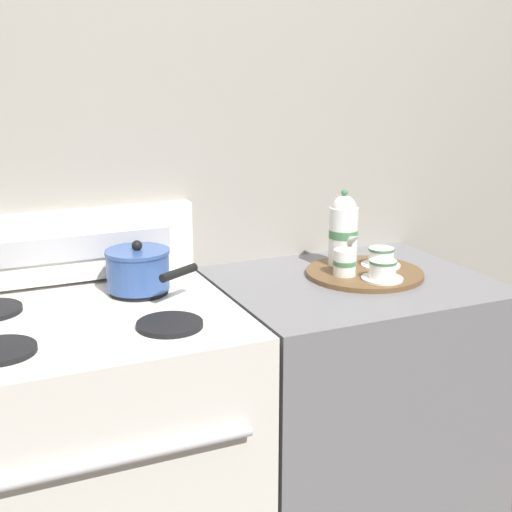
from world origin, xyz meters
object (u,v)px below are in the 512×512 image
saucepan (139,269)px  teapot (344,230)px  teacup_left (383,270)px  serving_tray (364,273)px  stove (89,487)px  creamer_jug (345,262)px  teacup_right (381,257)px

saucepan → teapot: bearing=-2.5°
teapot → teacup_left: (0.02, -0.17, -0.08)m
serving_tray → stove: bearing=-178.2°
creamer_jug → serving_tray: bearing=8.6°
saucepan → teacup_right: (0.70, -0.09, -0.02)m
stove → teacup_left: (0.82, -0.07, 0.50)m
stove → teacup_right: 1.02m
saucepan → teapot: teapot is taller
stove → teapot: size_ratio=4.14×
serving_tray → teacup_right: bearing=17.5°
saucepan → teacup_right: 0.71m
teapot → creamer_jug: 0.12m
saucepan → teacup_right: size_ratio=2.18×
serving_tray → creamer_jug: size_ratio=4.55×
stove → serving_tray: 0.94m
teacup_left → teapot: bearing=98.0°
stove → creamer_jug: creamer_jug is taller
stove → teapot: 0.99m
teapot → teacup_right: teapot is taller
stove → teacup_left: 0.96m
serving_tray → teapot: teapot is taller
stove → saucepan: size_ratio=3.74×
teacup_left → teacup_right: bearing=58.4°
teapot → teacup_right: bearing=-32.4°
serving_tray → teacup_left: bearing=-90.5°
saucepan → creamer_jug: size_ratio=3.38×
teapot → stove: bearing=-172.3°
serving_tray → saucepan: bearing=170.3°
serving_tray → teacup_left: 0.10m
teacup_right → saucepan: bearing=173.0°
teacup_left → teacup_right: 0.13m
stove → creamer_jug: size_ratio=12.66×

